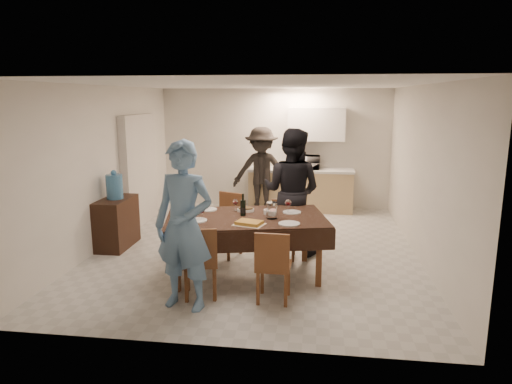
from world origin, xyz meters
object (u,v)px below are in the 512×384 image
dining_table (246,219)px  water_pitcher (272,210)px  person_near (184,226)px  savoury_tart (249,223)px  person_kitchen (261,171)px  wine_bottle (243,205)px  water_jug (114,187)px  person_far (291,191)px  microwave (307,162)px  console (117,223)px

dining_table → water_pitcher: bearing=-20.9°
person_near → savoury_tart: bearing=57.6°
savoury_tart → person_kitchen: 3.75m
wine_bottle → person_kitchen: (-0.15, 3.31, -0.07)m
water_jug → person_far: bearing=2.6°
water_pitcher → microwave: 3.88m
savoury_tart → wine_bottle: bearing=109.2°
dining_table → savoury_tart: bearing=-88.0°
wine_bottle → person_far: size_ratio=0.16×
microwave → person_near: size_ratio=0.27×
person_kitchen → dining_table: bearing=-86.5°
water_pitcher → person_near: 1.35m
wine_bottle → savoury_tart: wine_bottle is taller
wine_bottle → console: bearing=158.6°
console → person_near: 2.69m
dining_table → microwave: size_ratio=4.52×
console → water_jug: bearing=90.0°
console → wine_bottle: wine_bottle is taller
water_pitcher → savoury_tart: (-0.25, -0.33, -0.09)m
microwave → person_far: size_ratio=0.27×
microwave → person_far: bearing=86.3°
wine_bottle → water_pitcher: 0.41m
water_jug → person_near: size_ratio=0.20×
console → person_far: (2.83, 0.13, 0.57)m
microwave → savoury_tart: bearing=81.4°
person_kitchen → person_near: bearing=-94.5°
savoury_tart → person_far: size_ratio=0.19×
microwave → person_far: 2.76m
console → person_near: (1.73, -1.97, 0.57)m
console → savoury_tart: bearing=-28.7°
microwave → person_kitchen: size_ratio=0.28×
wine_bottle → microwave: bearing=78.3°
dining_table → console: (-2.28, 0.92, -0.39)m
savoury_tart → person_kitchen: (-0.30, 3.74, 0.06)m
water_jug → person_kitchen: size_ratio=0.22×
water_jug → console: bearing=-90.0°
console → microwave: bearing=43.7°
wine_bottle → water_jug: bearing=158.6°
person_near → water_pitcher: bearing=59.7°
savoury_tart → microwave: size_ratio=0.71×
wine_bottle → savoury_tart: size_ratio=0.82×
water_pitcher → person_kitchen: size_ratio=0.12×
wine_bottle → water_pitcher: bearing=-14.0°
microwave → person_near: (-1.28, -4.86, -0.08)m
console → microwave: 4.22m
console → person_far: size_ratio=0.45×
dining_table → water_jug: 2.47m
console → savoury_tart: 2.75m
person_near → person_kitchen: person_near is taller
console → person_kitchen: size_ratio=0.48×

